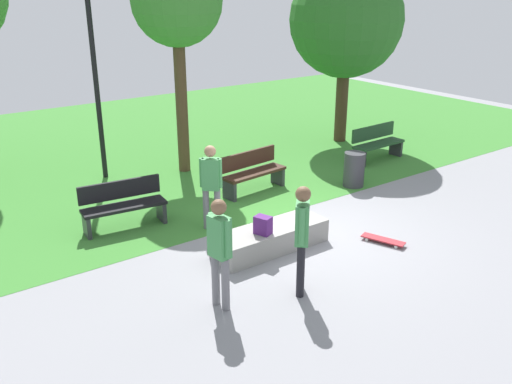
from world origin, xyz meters
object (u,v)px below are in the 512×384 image
Objects in this scene: skater_watching at (220,246)px; trash_bin at (354,169)px; tree_leaning_ash at (177,3)px; lamp_post at (94,66)px; tree_tall_oak at (346,21)px; backpack_on_ledge at (263,225)px; pedestrian_with_backpack at (211,180)px; park_bench_far_left at (252,171)px; skateboard_by_ledge at (383,240)px; skater_performing_trick at (302,232)px; park_bench_near_lamppost at (123,204)px; concrete_ledge at (271,238)px; park_bench_far_right at (377,142)px.

trash_bin is at bearing 25.53° from skater_watching.
tree_leaning_ash reaches higher than lamp_post.
trash_bin is (-2.51, -3.05, -3.05)m from tree_tall_oak.
pedestrian_with_backpack is at bearing -16.06° from backpack_on_ledge.
tree_leaning_ash is (-0.53, 2.20, 3.53)m from park_bench_far_left.
lamp_post reaches higher than skateboard_by_ledge.
pedestrian_with_backpack is at bearing 60.88° from skater_watching.
skater_performing_trick is at bearing 148.49° from backpack_on_ledge.
tree_tall_oak is 0.99× the size of tree_leaning_ash.
concrete_ledge is at bearing -54.48° from park_bench_near_lamppost.
park_bench_far_left is 5.82m from tree_tall_oak.
concrete_ledge is 2.96m from park_bench_far_left.
skateboard_by_ledge is at bearing -135.86° from park_bench_far_right.
trash_bin reaches higher than concrete_ledge.
park_bench_far_left is 4.33m from lamp_post.
tree_tall_oak is at bearing 26.04° from pedestrian_with_backpack.
skater_watching is 1.03× the size of park_bench_far_left.
park_bench_far_right is at bearing 26.56° from skater_watching.
backpack_on_ledge is 0.18× the size of skater_performing_trick.
trash_bin is at bearing -27.95° from park_bench_far_left.
concrete_ledge is at bearing -80.40° from lamp_post.
lamp_post is 4.45m from pedestrian_with_backpack.
tree_leaning_ash is (1.17, 4.90, 3.43)m from backpack_on_ledge.
skateboard_by_ledge is at bearing -67.10° from lamp_post.
park_bench_far_right is 0.98× the size of park_bench_far_left.
skater_watching reaches higher than park_bench_near_lamppost.
park_bench_far_left is (3.16, 3.63, -0.51)m from skater_watching.
backpack_on_ledge is at bearing -60.07° from park_bench_near_lamppost.
trash_bin is at bearing -150.72° from park_bench_far_right.
park_bench_far_right is 5.99m from pedestrian_with_backpack.
backpack_on_ledge is 2.32m from skateboard_by_ledge.
skater_performing_trick is (-0.26, -1.32, 0.44)m from backpack_on_ledge.
skateboard_by_ledge is at bearing 10.22° from skater_performing_trick.
backpack_on_ledge reaches higher than skateboard_by_ledge.
park_bench_near_lamppost is at bearing 169.58° from trash_bin.
skater_watching is 1.03× the size of park_bench_near_lamppost.
backpack_on_ledge is 4.12m from trash_bin.
park_bench_far_left is (-4.05, 0.03, 0.00)m from park_bench_far_right.
park_bench_far_right is 0.32× the size of tree_tall_oak.
lamp_post reaches higher than concrete_ledge.
backpack_on_ledge is 6.09m from tree_leaning_ash.
park_bench_far_left is 0.32× the size of tree_tall_oak.
skater_watching is 6.78m from lamp_post.
park_bench_near_lamppost is (-3.54, 3.44, 0.42)m from skateboard_by_ledge.
skater_watching is at bearing -154.47° from trash_bin.
concrete_ledge is 1.26× the size of skater_watching.
skateboard_by_ledge is at bearing -47.61° from pedestrian_with_backpack.
pedestrian_with_backpack is (0.55, -4.08, -1.69)m from lamp_post.
trash_bin is (2.64, -3.32, -3.61)m from tree_leaning_ash.
skateboard_by_ledge is 0.16× the size of tree_tall_oak.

